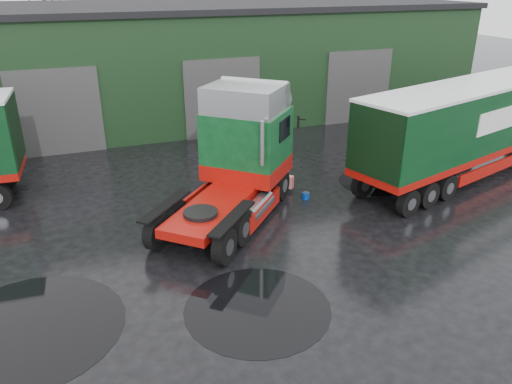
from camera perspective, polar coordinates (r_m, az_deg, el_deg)
ground at (r=14.03m, az=5.72°, el=-10.55°), size 100.00×100.00×0.00m
warehouse at (r=31.53m, az=-7.26°, el=14.94°), size 32.40×12.40×6.30m
hero_tractor at (r=16.46m, az=-3.73°, el=3.53°), size 7.03×7.26×4.41m
lorry_right at (r=22.22m, az=22.91°, el=6.42°), size 15.07×6.70×3.93m
wash_bucket at (r=19.02m, az=5.70°, el=-0.43°), size 0.37×0.37×0.26m
tree_back_a at (r=40.42m, az=-22.72°, el=17.58°), size 4.40×4.40×9.50m
tree_back_b at (r=43.33m, az=0.11°, el=18.26°), size 4.40×4.40×7.50m
puddle_0 at (r=13.11m, az=0.16°, el=-13.16°), size 3.78×3.78×0.01m
puddle_1 at (r=21.10m, az=13.45°, el=1.14°), size 2.98×2.98×0.01m
puddle_2 at (r=13.63m, az=-24.65°, el=-14.07°), size 4.63×4.63×0.01m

